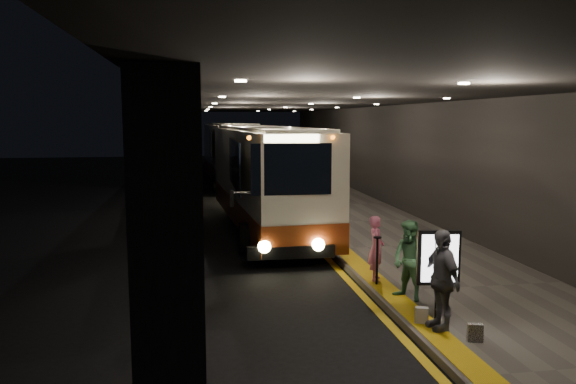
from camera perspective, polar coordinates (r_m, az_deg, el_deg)
ground at (r=14.92m, az=-4.51°, el=-7.46°), size 90.00×90.00×0.00m
lane_line_white at (r=19.76m, az=-10.94°, el=-3.87°), size 0.12×50.00×0.01m
kerb_stripe_yellow at (r=20.05m, az=1.02°, el=-3.57°), size 0.18×50.00×0.01m
sidewalk at (r=20.59m, az=7.62°, el=-3.14°), size 4.50×50.00×0.15m
tactile_strip at (r=20.12m, az=2.42°, el=-3.10°), size 0.50×50.00×0.01m
terminal_wall at (r=21.03m, az=13.65°, el=4.96°), size 0.10×50.00×6.00m
support_columns at (r=18.45m, az=-10.26°, el=2.24°), size 0.80×24.80×4.40m
canopy at (r=19.73m, az=1.49°, el=9.66°), size 9.00×50.00×0.40m
coach_main at (r=19.28m, az=-2.35°, el=0.97°), size 3.05×11.23×3.47m
coach_second at (r=33.36m, az=-5.91°, el=3.68°), size 2.85×11.20×3.49m
passenger_boarding at (r=13.02m, az=8.95°, el=-5.66°), size 0.50×0.63×1.49m
passenger_waiting_green at (r=11.74m, az=12.31°, el=-6.82°), size 0.84×0.94×1.64m
passenger_waiting_grey at (r=10.27m, az=15.29°, el=-8.56°), size 0.66×1.10×1.79m
bag_polka at (r=10.09m, az=18.47°, el=-13.40°), size 0.27×0.16×0.30m
bag_plain at (r=10.67m, az=13.40°, el=-12.09°), size 0.27×0.21×0.29m
info_sign at (r=10.69m, az=15.05°, el=-6.65°), size 0.79×0.23×1.67m
stanchion_post at (r=12.71m, az=9.03°, el=-6.95°), size 0.05×0.05×1.08m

